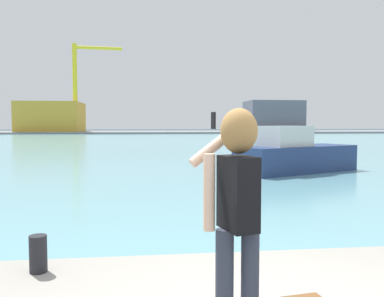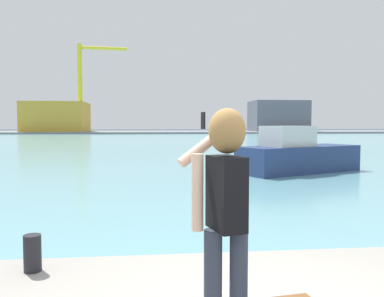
{
  "view_description": "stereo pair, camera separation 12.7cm",
  "coord_description": "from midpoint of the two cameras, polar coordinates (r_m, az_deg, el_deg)",
  "views": [
    {
      "loc": [
        -1.01,
        -2.8,
        2.17
      ],
      "look_at": [
        0.12,
        6.89,
        1.56
      ],
      "focal_mm": 36.83,
      "sensor_mm": 36.0,
      "label": 1
    },
    {
      "loc": [
        -0.89,
        -2.82,
        2.17
      ],
      "look_at": [
        0.12,
        6.89,
        1.56
      ],
      "focal_mm": 36.83,
      "sensor_mm": 36.0,
      "label": 2
    }
  ],
  "objects": [
    {
      "name": "warehouse_left",
      "position": [
        96.39,
        -18.96,
        4.34
      ],
      "size": [
        13.52,
        12.65,
        6.71
      ],
      "primitive_type": "cube",
      "color": "gold",
      "rests_on": "far_shore_dock"
    },
    {
      "name": "warehouse_right",
      "position": [
        101.51,
        12.37,
        4.61
      ],
      "size": [
        13.36,
        9.89,
        7.47
      ],
      "primitive_type": "cube",
      "color": "slate",
      "rests_on": "far_shore_dock"
    },
    {
      "name": "port_crane",
      "position": [
        91.59,
        -15.21,
        9.58
      ],
      "size": [
        10.8,
        1.88,
        19.39
      ],
      "color": "yellow",
      "rests_on": "far_shore_dock"
    },
    {
      "name": "boat_moored",
      "position": [
        18.17,
        15.19,
        -0.94
      ],
      "size": [
        6.08,
        4.19,
        2.07
      ],
      "rotation": [
        0.0,
        0.0,
        0.42
      ],
      "color": "navy",
      "rests_on": "harbor_water"
    },
    {
      "name": "harbor_bollard",
      "position": [
        4.78,
        -21.38,
        -13.93
      ],
      "size": [
        0.19,
        0.19,
        0.41
      ],
      "primitive_type": "cylinder",
      "color": "black",
      "rests_on": "quay_promenade"
    },
    {
      "name": "ground_plane",
      "position": [
        52.86,
        -4.9,
        1.21
      ],
      "size": [
        220.0,
        220.0,
        0.0
      ],
      "primitive_type": "plane",
      "color": "#334751"
    },
    {
      "name": "harbor_water",
      "position": [
        54.86,
        -4.94,
        1.3
      ],
      "size": [
        140.0,
        100.0,
        0.02
      ],
      "primitive_type": "cube",
      "color": "#6BA8B2",
      "rests_on": "ground_plane"
    },
    {
      "name": "far_shore_dock",
      "position": [
        94.83,
        -5.36,
        2.37
      ],
      "size": [
        140.0,
        20.0,
        0.42
      ],
      "primitive_type": "cube",
      "color": "gray",
      "rests_on": "ground_plane"
    },
    {
      "name": "person_photographer",
      "position": [
        3.01,
        5.94,
        -7.08
      ],
      "size": [
        0.54,
        0.54,
        1.74
      ],
      "rotation": [
        0.0,
        0.0,
        1.83
      ],
      "color": "#2D3342",
      "rests_on": "quay_promenade"
    }
  ]
}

